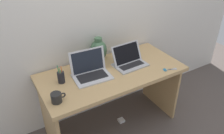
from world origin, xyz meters
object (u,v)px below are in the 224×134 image
object	(u,v)px
laptop_left	(90,70)
coffee_mug	(57,98)
laptop_right	(129,60)
pen_cup	(61,77)
scissors	(168,70)
green_vase	(99,50)
power_brick	(121,120)

from	to	relation	value
laptop_left	coffee_mug	distance (m)	0.47
laptop_right	pen_cup	bearing A→B (deg)	176.59
coffee_mug	scissors	world-z (taller)	coffee_mug
green_vase	scissors	world-z (taller)	green_vase
green_vase	laptop_left	bearing A→B (deg)	-132.65
scissors	green_vase	bearing A→B (deg)	132.28
laptop_left	coffee_mug	world-z (taller)	laptop_left
laptop_left	scissors	distance (m)	0.79
green_vase	power_brick	distance (m)	0.91
pen_cup	coffee_mug	bearing A→B (deg)	-117.45
laptop_left	scissors	bearing A→B (deg)	-23.44
laptop_right	green_vase	size ratio (longest dim) A/B	1.35
power_brick	green_vase	bearing A→B (deg)	112.04
coffee_mug	power_brick	xyz separation A→B (m)	(0.75, 0.16, -0.77)
green_vase	scissors	bearing A→B (deg)	-47.72
green_vase	coffee_mug	size ratio (longest dim) A/B	2.04
coffee_mug	power_brick	bearing A→B (deg)	12.09
scissors	laptop_left	bearing A→B (deg)	156.56
laptop_left	pen_cup	size ratio (longest dim) A/B	2.02
green_vase	coffee_mug	xyz separation A→B (m)	(-0.63, -0.46, -0.07)
laptop_left	scissors	world-z (taller)	laptop_left
laptop_left	power_brick	world-z (taller)	laptop_left
laptop_left	coffee_mug	bearing A→B (deg)	-152.08
laptop_left	power_brick	size ratio (longest dim) A/B	5.31
green_vase	power_brick	bearing A→B (deg)	-67.96
laptop_right	coffee_mug	bearing A→B (deg)	-166.57
pen_cup	scissors	world-z (taller)	pen_cup
laptop_right	scissors	world-z (taller)	laptop_right
green_vase	pen_cup	xyz separation A→B (m)	(-0.51, -0.21, -0.06)
coffee_mug	scissors	xyz separation A→B (m)	(1.14, -0.09, -0.04)
scissors	coffee_mug	bearing A→B (deg)	175.28
laptop_right	pen_cup	distance (m)	0.73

